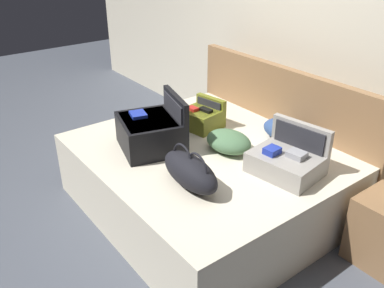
{
  "coord_description": "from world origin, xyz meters",
  "views": [
    {
      "loc": [
        2.28,
        -1.46,
        2.14
      ],
      "look_at": [
        0.0,
        0.27,
        0.65
      ],
      "focal_mm": 38.93,
      "sensor_mm": 36.0,
      "label": 1
    }
  ],
  "objects_px": {
    "duffel_bag": "(190,171)",
    "pillow_center_head": "(229,141)",
    "bed": "(204,180)",
    "hard_case_large": "(151,131)",
    "pillow_near_headboard": "(287,130)",
    "hard_case_medium": "(287,160)",
    "hard_case_small": "(202,117)"
  },
  "relations": [
    {
      "from": "bed",
      "to": "hard_case_small",
      "type": "relative_size",
      "value": 5.61
    },
    {
      "from": "hard_case_medium",
      "to": "pillow_center_head",
      "type": "distance_m",
      "value": 0.52
    },
    {
      "from": "hard_case_medium",
      "to": "pillow_center_head",
      "type": "bearing_deg",
      "value": -176.05
    },
    {
      "from": "bed",
      "to": "hard_case_medium",
      "type": "height_order",
      "value": "hard_case_medium"
    },
    {
      "from": "bed",
      "to": "hard_case_medium",
      "type": "xyz_separation_m",
      "value": [
        0.62,
        0.26,
        0.38
      ]
    },
    {
      "from": "hard_case_medium",
      "to": "pillow_near_headboard",
      "type": "xyz_separation_m",
      "value": [
        -0.35,
        0.4,
        -0.01
      ]
    },
    {
      "from": "bed",
      "to": "pillow_center_head",
      "type": "distance_m",
      "value": 0.4
    },
    {
      "from": "duffel_bag",
      "to": "hard_case_large",
      "type": "bearing_deg",
      "value": 171.89
    },
    {
      "from": "bed",
      "to": "hard_case_small",
      "type": "distance_m",
      "value": 0.58
    },
    {
      "from": "hard_case_large",
      "to": "pillow_center_head",
      "type": "bearing_deg",
      "value": 64.19
    },
    {
      "from": "hard_case_small",
      "to": "pillow_center_head",
      "type": "bearing_deg",
      "value": -21.77
    },
    {
      "from": "hard_case_small",
      "to": "bed",
      "type": "bearing_deg",
      "value": -44.82
    },
    {
      "from": "hard_case_large",
      "to": "hard_case_small",
      "type": "xyz_separation_m",
      "value": [
        -0.06,
        0.56,
        -0.05
      ]
    },
    {
      "from": "hard_case_small",
      "to": "hard_case_large",
      "type": "bearing_deg",
      "value": -93.57
    },
    {
      "from": "bed",
      "to": "hard_case_large",
      "type": "relative_size",
      "value": 3.34
    },
    {
      "from": "hard_case_small",
      "to": "pillow_center_head",
      "type": "xyz_separation_m",
      "value": [
        0.47,
        -0.1,
        -0.02
      ]
    },
    {
      "from": "hard_case_small",
      "to": "pillow_near_headboard",
      "type": "xyz_separation_m",
      "value": [
        0.63,
        0.41,
        -0.01
      ]
    },
    {
      "from": "hard_case_medium",
      "to": "pillow_center_head",
      "type": "height_order",
      "value": "hard_case_medium"
    },
    {
      "from": "bed",
      "to": "duffel_bag",
      "type": "distance_m",
      "value": 0.65
    },
    {
      "from": "duffel_bag",
      "to": "pillow_center_head",
      "type": "height_order",
      "value": "duffel_bag"
    },
    {
      "from": "pillow_near_headboard",
      "to": "hard_case_large",
      "type": "bearing_deg",
      "value": -120.15
    },
    {
      "from": "hard_case_small",
      "to": "pillow_center_head",
      "type": "relative_size",
      "value": 0.91
    },
    {
      "from": "duffel_bag",
      "to": "pillow_near_headboard",
      "type": "bearing_deg",
      "value": 93.74
    },
    {
      "from": "bed",
      "to": "hard_case_large",
      "type": "bearing_deg",
      "value": -134.12
    },
    {
      "from": "hard_case_medium",
      "to": "pillow_near_headboard",
      "type": "height_order",
      "value": "hard_case_medium"
    },
    {
      "from": "duffel_bag",
      "to": "pillow_center_head",
      "type": "relative_size",
      "value": 1.42
    },
    {
      "from": "hard_case_large",
      "to": "pillow_center_head",
      "type": "xyz_separation_m",
      "value": [
        0.41,
        0.46,
        -0.07
      ]
    },
    {
      "from": "bed",
      "to": "pillow_near_headboard",
      "type": "xyz_separation_m",
      "value": [
        0.26,
        0.66,
        0.36
      ]
    },
    {
      "from": "pillow_center_head",
      "to": "duffel_bag",
      "type": "bearing_deg",
      "value": -68.01
    },
    {
      "from": "bed",
      "to": "hard_case_small",
      "type": "bearing_deg",
      "value": 144.89
    },
    {
      "from": "hard_case_large",
      "to": "duffel_bag",
      "type": "relative_size",
      "value": 1.08
    },
    {
      "from": "hard_case_large",
      "to": "bed",
      "type": "bearing_deg",
      "value": 61.72
    }
  ]
}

